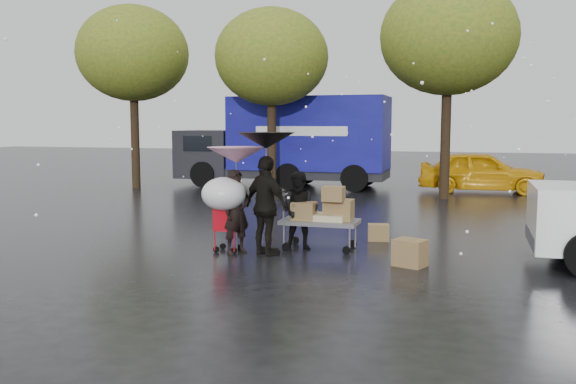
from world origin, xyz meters
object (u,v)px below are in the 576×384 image
(vendor_cart, at_px, (324,213))
(person_pink, at_px, (237,212))
(yellow_taxi, at_px, (481,172))
(person_black, at_px, (266,206))
(shopping_cart, at_px, (224,198))
(blue_truck, at_px, (289,142))

(vendor_cart, bearing_deg, person_pink, -152.10)
(person_pink, distance_m, vendor_cart, 1.72)
(vendor_cart, bearing_deg, yellow_taxi, 74.98)
(person_pink, xyz_separation_m, person_black, (0.59, 0.01, 0.14))
(person_black, relative_size, yellow_taxi, 0.43)
(person_black, height_order, vendor_cart, person_black)
(shopping_cart, bearing_deg, vendor_cart, 26.98)
(person_black, height_order, shopping_cart, person_black)
(vendor_cart, xyz_separation_m, yellow_taxi, (3.08, 11.49, 0.02))
(person_pink, height_order, person_black, person_black)
(person_pink, relative_size, shopping_cart, 1.10)
(vendor_cart, height_order, blue_truck, blue_truck)
(person_black, bearing_deg, yellow_taxi, -78.45)
(vendor_cart, xyz_separation_m, blue_truck, (-4.15, 11.44, 1.03))
(person_pink, relative_size, person_black, 0.86)
(blue_truck, xyz_separation_m, yellow_taxi, (7.24, 0.05, -1.01))
(person_black, distance_m, vendor_cart, 1.24)
(blue_truck, bearing_deg, person_pink, -77.84)
(blue_truck, bearing_deg, person_black, -75.20)
(person_pink, height_order, yellow_taxi, person_pink)
(yellow_taxi, bearing_deg, blue_truck, 88.56)
(person_pink, bearing_deg, yellow_taxi, 11.59)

